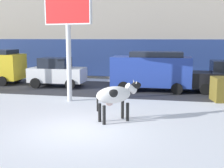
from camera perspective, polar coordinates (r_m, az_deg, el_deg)
name	(u,v)px	position (r m, az deg, el deg)	size (l,w,h in m)	color
ground_plane	(79,131)	(10.07, -6.50, -9.07)	(120.00, 120.00, 0.00)	white
road_strip	(120,89)	(17.88, 1.67, -0.97)	(60.00, 5.60, 0.01)	#333338
cow_holstein	(115,95)	(10.84, 0.62, -2.24)	(1.74, 1.51, 1.54)	silver
billboard	(68,12)	(14.41, -8.68, 13.71)	(2.51, 0.73, 5.56)	silver
car_white_hatchback	(57,72)	(18.98, -10.75, 2.28)	(3.52, 1.96, 1.86)	white
car_blue_van	(151,70)	(17.31, 7.74, 2.76)	(4.63, 2.17, 2.32)	#233D9E
pedestrian_near_billboard	(132,70)	(20.27, 3.86, 2.71)	(0.36, 0.24, 1.73)	#282833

